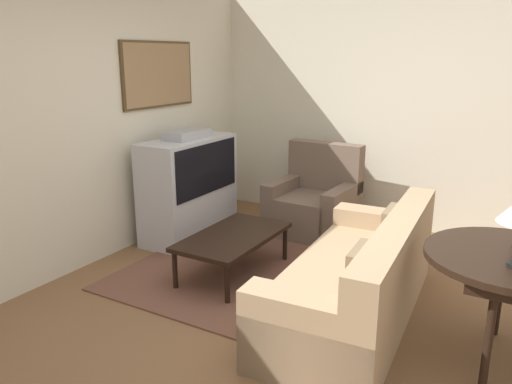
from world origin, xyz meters
TOP-DOWN VIEW (x-y plane):
  - ground_plane at (0.00, 0.00)m, footprint 12.00×12.00m
  - wall_back at (0.02, 2.13)m, footprint 12.00×0.10m
  - wall_right at (2.63, 0.00)m, footprint 0.06×12.00m
  - area_rug at (0.58, 0.81)m, footprint 2.01×1.82m
  - tv at (1.13, 1.73)m, footprint 1.17×0.51m
  - couch at (0.34, -0.47)m, footprint 2.16×0.98m
  - armchair at (1.94, 0.60)m, footprint 0.85×0.91m
  - coffee_table at (0.52, 0.77)m, footprint 1.13×0.63m
  - console_table at (0.23, -1.48)m, footprint 1.05×1.05m

SIDE VIEW (x-z plane):
  - ground_plane at x=0.00m, z-range 0.00..0.00m
  - area_rug at x=0.58m, z-range 0.00..0.01m
  - couch at x=0.34m, z-range -0.11..0.70m
  - armchair at x=1.94m, z-range -0.18..0.81m
  - coffee_table at x=0.52m, z-range 0.16..0.54m
  - tv at x=1.13m, z-range -0.03..1.16m
  - console_table at x=0.23m, z-range 0.31..1.07m
  - wall_right at x=2.63m, z-range 0.00..2.70m
  - wall_back at x=0.02m, z-range 0.01..2.71m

